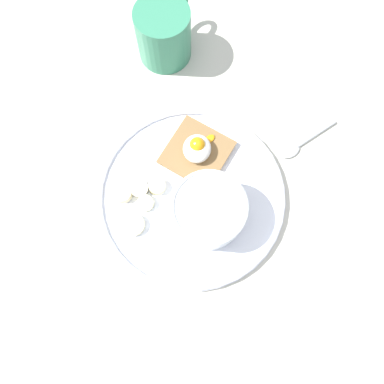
{
  "coord_description": "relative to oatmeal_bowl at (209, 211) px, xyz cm",
  "views": [
    {
      "loc": [
        15.96,
        1.79,
        61.81
      ],
      "look_at": [
        0.0,
        0.0,
        5.0
      ],
      "focal_mm": 35.0,
      "sensor_mm": 36.0,
      "label": 1
    }
  ],
  "objects": [
    {
      "name": "banana_slice_right",
      "position": [
        2.88,
        -11.55,
        -2.78
      ],
      "size": [
        4.6,
        4.56,
        1.21
      ],
      "color": "beige",
      "rests_on": "plate"
    },
    {
      "name": "banana_slice_left",
      "position": [
        -0.83,
        -10.15,
        -2.75
      ],
      "size": [
        3.77,
        3.72,
        1.4
      ],
      "color": "beige",
      "rests_on": "plate"
    },
    {
      "name": "banana_slice_back",
      "position": [
        -3.57,
        -11.53,
        -2.54
      ],
      "size": [
        4.17,
        4.1,
        1.79
      ],
      "color": "#F1E4BB",
      "rests_on": "plate"
    },
    {
      "name": "poached_egg",
      "position": [
        -10.47,
        -3.21,
        -0.84
      ],
      "size": [
        6.04,
        5.67,
        3.37
      ],
      "color": "white",
      "rests_on": "toast_slice"
    },
    {
      "name": "banana_slice_front",
      "position": [
        -1.91,
        -14.02,
        -2.63
      ],
      "size": [
        3.97,
        3.99,
        1.46
      ],
      "color": "beige",
      "rests_on": "plate"
    },
    {
      "name": "ground_plane",
      "position": [
        -3.09,
        -2.91,
        -5.33
      ],
      "size": [
        120.0,
        120.0,
        2.0
      ],
      "primitive_type": "cube",
      "color": "beige",
      "rests_on": "ground"
    },
    {
      "name": "banana_slice_inner",
      "position": [
        -3.78,
        -8.7,
        -2.62
      ],
      "size": [
        3.11,
        3.17,
        1.49
      ],
      "color": "beige",
      "rests_on": "plate"
    },
    {
      "name": "oatmeal_bowl",
      "position": [
        0.0,
        0.0,
        0.0
      ],
      "size": [
        11.41,
        11.41,
        6.68
      ],
      "color": "white",
      "rests_on": "plate"
    },
    {
      "name": "toast_slice",
      "position": [
        -10.37,
        -3.3,
        -2.72
      ],
      "size": [
        13.03,
        13.03,
        1.08
      ],
      "color": "olive",
      "rests_on": "plate"
    },
    {
      "name": "coffee_mug",
      "position": [
        -30.34,
        -10.85,
        0.76
      ],
      "size": [
        12.8,
        9.55,
        9.94
      ],
      "color": "#358360",
      "rests_on": "ground_plane"
    },
    {
      "name": "spoon",
      "position": [
        -14.62,
        14.73,
        -3.93
      ],
      "size": [
        8.69,
        9.89,
        0.8
      ],
      "color": "silver",
      "rests_on": "ground_plane"
    },
    {
      "name": "plate",
      "position": [
        -3.09,
        -2.91,
        -3.54
      ],
      "size": [
        30.53,
        30.53,
        1.6
      ],
      "color": "white",
      "rests_on": "ground_plane"
    }
  ]
}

